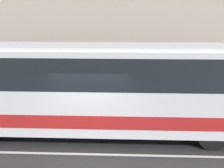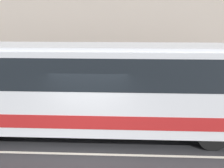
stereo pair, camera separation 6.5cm
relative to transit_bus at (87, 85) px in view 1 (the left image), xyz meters
name	(u,v)px [view 1 (the left image)]	position (x,y,z in m)	size (l,w,h in m)	color
ground_plane	(88,154)	(0.22, -1.71, -1.84)	(60.00, 60.00, 0.00)	#2D2D30
sidewalk	(102,105)	(0.22, 3.47, -1.78)	(60.00, 2.36, 0.13)	gray
building_facade	(103,3)	(0.22, 4.79, 3.00)	(60.00, 0.35, 10.05)	#B7A899
lane_stripe	(88,154)	(0.22, -1.71, -1.84)	(54.00, 0.14, 0.01)	beige
transit_bus	(87,85)	(0.00, 0.00, 0.00)	(11.66, 2.60, 3.27)	silver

